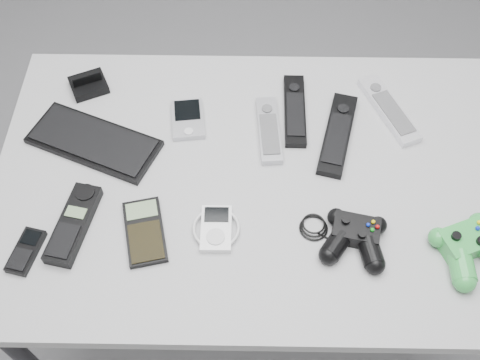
{
  "coord_description": "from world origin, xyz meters",
  "views": [
    {
      "loc": [
        -0.09,
        -0.59,
        1.78
      ],
      "look_at": [
        -0.1,
        0.08,
        0.79
      ],
      "focal_mm": 42.0,
      "sensor_mm": 36.0,
      "label": 1
    }
  ],
  "objects_px": {
    "pda": "(188,119)",
    "mobile_phone": "(26,251)",
    "remote_black_b": "(338,134)",
    "controller_green": "(471,246)",
    "cordless_handset": "(73,224)",
    "mp3_player": "(216,228)",
    "calculator": "(145,231)",
    "controller_black": "(355,236)",
    "remote_black_a": "(295,110)",
    "desk": "(258,193)",
    "pda_keyboard": "(94,141)",
    "remote_silver_a": "(269,130)",
    "remote_silver_b": "(389,109)"
  },
  "relations": [
    {
      "from": "mp3_player",
      "to": "controller_black",
      "type": "distance_m",
      "value": 0.28
    },
    {
      "from": "remote_silver_b",
      "to": "controller_green",
      "type": "height_order",
      "value": "controller_green"
    },
    {
      "from": "calculator",
      "to": "mp3_player",
      "type": "xyz_separation_m",
      "value": [
        0.14,
        0.01,
        0.0
      ]
    },
    {
      "from": "cordless_handset",
      "to": "controller_black",
      "type": "height_order",
      "value": "controller_black"
    },
    {
      "from": "cordless_handset",
      "to": "controller_green",
      "type": "xyz_separation_m",
      "value": [
        0.79,
        -0.04,
        0.01
      ]
    },
    {
      "from": "remote_silver_a",
      "to": "controller_black",
      "type": "xyz_separation_m",
      "value": [
        0.17,
        -0.28,
        0.01
      ]
    },
    {
      "from": "pda",
      "to": "controller_green",
      "type": "height_order",
      "value": "controller_green"
    },
    {
      "from": "desk",
      "to": "pda",
      "type": "bearing_deg",
      "value": 136.96
    },
    {
      "from": "remote_black_a",
      "to": "cordless_handset",
      "type": "distance_m",
      "value": 0.56
    },
    {
      "from": "remote_black_b",
      "to": "controller_green",
      "type": "relative_size",
      "value": 1.51
    },
    {
      "from": "remote_black_b",
      "to": "controller_black",
      "type": "relative_size",
      "value": 1.05
    },
    {
      "from": "remote_silver_a",
      "to": "calculator",
      "type": "height_order",
      "value": "remote_silver_a"
    },
    {
      "from": "cordless_handset",
      "to": "mp3_player",
      "type": "distance_m",
      "value": 0.29
    },
    {
      "from": "pda",
      "to": "remote_black_a",
      "type": "xyz_separation_m",
      "value": [
        0.25,
        0.03,
        0.0
      ]
    },
    {
      "from": "desk",
      "to": "controller_green",
      "type": "bearing_deg",
      "value": -23.0
    },
    {
      "from": "calculator",
      "to": "controller_green",
      "type": "relative_size",
      "value": 0.97
    },
    {
      "from": "pda_keyboard",
      "to": "remote_silver_b",
      "type": "xyz_separation_m",
      "value": [
        0.68,
        0.11,
        0.0
      ]
    },
    {
      "from": "pda",
      "to": "controller_green",
      "type": "distance_m",
      "value": 0.67
    },
    {
      "from": "pda",
      "to": "remote_silver_b",
      "type": "height_order",
      "value": "remote_silver_b"
    },
    {
      "from": "pda_keyboard",
      "to": "remote_black_b",
      "type": "bearing_deg",
      "value": 25.66
    },
    {
      "from": "pda",
      "to": "remote_black_b",
      "type": "height_order",
      "value": "remote_black_b"
    },
    {
      "from": "pda",
      "to": "mobile_phone",
      "type": "bearing_deg",
      "value": -137.8
    },
    {
      "from": "pda_keyboard",
      "to": "controller_green",
      "type": "height_order",
      "value": "controller_green"
    },
    {
      "from": "remote_silver_a",
      "to": "cordless_handset",
      "type": "relative_size",
      "value": 1.03
    },
    {
      "from": "pda_keyboard",
      "to": "remote_silver_b",
      "type": "distance_m",
      "value": 0.69
    },
    {
      "from": "pda_keyboard",
      "to": "mobile_phone",
      "type": "distance_m",
      "value": 0.29
    },
    {
      "from": "mobile_phone",
      "to": "controller_green",
      "type": "height_order",
      "value": "controller_green"
    },
    {
      "from": "desk",
      "to": "pda_keyboard",
      "type": "xyz_separation_m",
      "value": [
        -0.37,
        0.08,
        0.08
      ]
    },
    {
      "from": "mp3_player",
      "to": "controller_black",
      "type": "bearing_deg",
      "value": -4.35
    },
    {
      "from": "remote_black_a",
      "to": "remote_black_b",
      "type": "bearing_deg",
      "value": -36.13
    },
    {
      "from": "remote_black_a",
      "to": "remote_silver_b",
      "type": "height_order",
      "value": "same"
    },
    {
      "from": "cordless_handset",
      "to": "controller_green",
      "type": "height_order",
      "value": "controller_green"
    },
    {
      "from": "remote_black_b",
      "to": "controller_green",
      "type": "bearing_deg",
      "value": -36.52
    },
    {
      "from": "mobile_phone",
      "to": "calculator",
      "type": "relative_size",
      "value": 0.66
    },
    {
      "from": "remote_black_a",
      "to": "cordless_handset",
      "type": "relative_size",
      "value": 1.16
    },
    {
      "from": "desk",
      "to": "remote_black_b",
      "type": "bearing_deg",
      "value": 32.11
    },
    {
      "from": "pda",
      "to": "calculator",
      "type": "xyz_separation_m",
      "value": [
        -0.07,
        -0.3,
        -0.0
      ]
    },
    {
      "from": "desk",
      "to": "cordless_handset",
      "type": "height_order",
      "value": "cordless_handset"
    },
    {
      "from": "controller_black",
      "to": "controller_green",
      "type": "relative_size",
      "value": 1.44
    },
    {
      "from": "remote_silver_b",
      "to": "calculator",
      "type": "xyz_separation_m",
      "value": [
        -0.54,
        -0.33,
        -0.0
      ]
    },
    {
      "from": "remote_silver_a",
      "to": "mp3_player",
      "type": "bearing_deg",
      "value": -117.19
    },
    {
      "from": "remote_silver_b",
      "to": "cordless_handset",
      "type": "height_order",
      "value": "cordless_handset"
    },
    {
      "from": "mobile_phone",
      "to": "controller_green",
      "type": "distance_m",
      "value": 0.88
    },
    {
      "from": "desk",
      "to": "calculator",
      "type": "relative_size",
      "value": 7.7
    },
    {
      "from": "pda",
      "to": "remote_silver_a",
      "type": "bearing_deg",
      "value": -15.93
    },
    {
      "from": "desk",
      "to": "pda_keyboard",
      "type": "distance_m",
      "value": 0.39
    },
    {
      "from": "cordless_handset",
      "to": "mp3_player",
      "type": "relative_size",
      "value": 1.76
    },
    {
      "from": "calculator",
      "to": "controller_black",
      "type": "relative_size",
      "value": 0.68
    },
    {
      "from": "remote_black_b",
      "to": "remote_silver_b",
      "type": "bearing_deg",
      "value": 45.74
    },
    {
      "from": "mobile_phone",
      "to": "controller_black",
      "type": "height_order",
      "value": "controller_black"
    }
  ]
}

